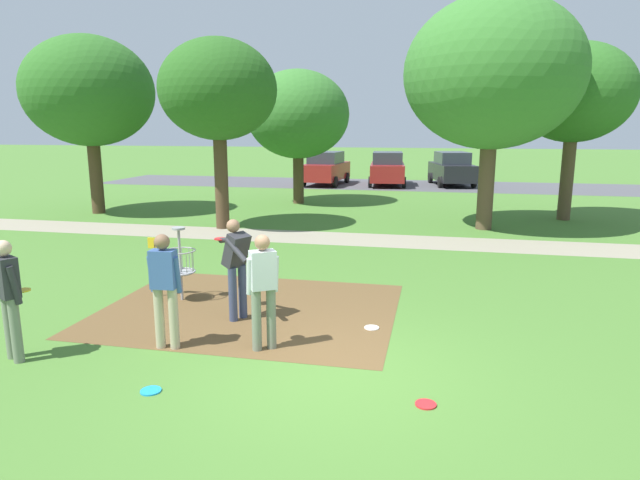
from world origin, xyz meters
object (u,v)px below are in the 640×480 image
(player_waiting_left, at_px, (236,262))
(frisbee_near_basket, at_px, (426,404))
(tree_mid_center, at_px, (575,93))
(parked_car_leftmost, at_px, (326,168))
(player_throwing, at_px, (165,285))
(tree_near_left, at_px, (89,92))
(disc_golf_basket, at_px, (177,261))
(frisbee_by_tee, at_px, (151,391))
(tree_mid_right, at_px, (298,115))
(player_foreground_watching, at_px, (263,286))
(parked_car_center_right, at_px, (452,169))
(parked_car_center_left, at_px, (387,169))
(tree_near_right, at_px, (218,91))
(frisbee_mid_grass, at_px, (372,328))
(player_waiting_right, at_px, (9,293))
(tree_mid_left, at_px, (493,74))

(player_waiting_left, distance_m, frisbee_near_basket, 4.05)
(player_waiting_left, bearing_deg, tree_mid_center, 57.52)
(tree_mid_center, relative_size, parked_car_leftmost, 1.38)
(player_throwing, xyz_separation_m, tree_near_left, (-8.69, 11.22, 3.47))
(disc_golf_basket, bearing_deg, frisbee_by_tee, -68.96)
(player_throwing, distance_m, tree_mid_right, 15.80)
(player_foreground_watching, relative_size, parked_car_center_right, 0.38)
(frisbee_by_tee, bearing_deg, parked_car_center_left, 88.57)
(tree_near_right, height_order, parked_car_center_left, tree_near_right)
(frisbee_near_basket, xyz_separation_m, tree_mid_right, (-5.73, 16.36, 3.68))
(frisbee_near_basket, distance_m, tree_mid_right, 17.72)
(frisbee_by_tee, bearing_deg, frisbee_mid_grass, 48.37)
(tree_near_left, xyz_separation_m, parked_car_center_left, (9.74, 12.27, -3.52))
(player_foreground_watching, xyz_separation_m, frisbee_mid_grass, (1.44, 1.16, -0.96))
(tree_near_right, bearing_deg, disc_golf_basket, -74.19)
(parked_car_center_right, bearing_deg, frisbee_near_basket, -91.80)
(parked_car_center_left, bearing_deg, tree_near_right, -105.59)
(parked_car_leftmost, bearing_deg, frisbee_mid_grass, -76.54)
(frisbee_near_basket, relative_size, tree_near_right, 0.04)
(parked_car_leftmost, bearing_deg, tree_mid_right, -87.14)
(player_throwing, height_order, player_waiting_right, same)
(player_foreground_watching, distance_m, player_waiting_left, 1.40)
(player_foreground_watching, xyz_separation_m, tree_near_right, (-4.31, 9.02, 3.31))
(frisbee_near_basket, bearing_deg, frisbee_by_tee, -173.55)
(player_throwing, bearing_deg, player_waiting_left, 67.80)
(tree_near_right, relative_size, tree_mid_left, 0.83)
(player_waiting_right, distance_m, tree_near_left, 14.27)
(tree_mid_center, bearing_deg, disc_golf_basket, -129.01)
(player_foreground_watching, relative_size, tree_near_right, 0.29)
(player_foreground_watching, height_order, player_throwing, same)
(frisbee_by_tee, height_order, parked_car_center_right, parked_car_center_right)
(tree_mid_right, bearing_deg, player_waiting_left, -79.77)
(tree_mid_center, distance_m, parked_car_center_left, 12.85)
(player_throwing, relative_size, tree_near_right, 0.29)
(player_foreground_watching, xyz_separation_m, parked_car_center_right, (3.15, 23.98, -0.05))
(tree_near_left, xyz_separation_m, tree_mid_center, (16.86, 2.11, -0.14))
(player_waiting_left, xyz_separation_m, frisbee_near_basket, (3.19, -2.30, -0.98))
(player_throwing, bearing_deg, frisbee_near_basket, -13.70)
(frisbee_by_tee, xyz_separation_m, frisbee_mid_grass, (2.41, 2.71, 0.00))
(disc_golf_basket, distance_m, tree_mid_center, 14.82)
(tree_mid_left, xyz_separation_m, parked_car_center_left, (-4.23, 12.59, -3.85))
(tree_near_right, height_order, tree_mid_left, tree_mid_left)
(player_waiting_left, xyz_separation_m, tree_near_left, (-9.25, 9.83, 3.45))
(frisbee_near_basket, relative_size, parked_car_leftmost, 0.06)
(frisbee_mid_grass, relative_size, tree_near_right, 0.04)
(player_throwing, xyz_separation_m, frisbee_by_tee, (0.44, -1.29, -0.96))
(tree_near_right, xyz_separation_m, parked_car_center_left, (3.96, 14.20, -3.36))
(frisbee_near_basket, relative_size, parked_car_center_left, 0.06)
(player_waiting_right, xyz_separation_m, tree_mid_right, (-0.09, 16.28, 2.72))
(frisbee_near_basket, bearing_deg, disc_golf_basket, 146.58)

